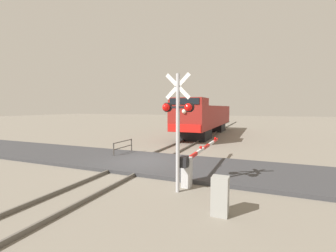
# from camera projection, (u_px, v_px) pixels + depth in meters

# --- Properties ---
(ground_plane) EXTENTS (160.00, 160.00, 0.00)m
(ground_plane) POSITION_uv_depth(u_px,v_px,m) (145.00, 163.00, 12.89)
(ground_plane) COLOR gray
(rail_track_left) EXTENTS (0.08, 80.00, 0.15)m
(rail_track_left) POSITION_uv_depth(u_px,v_px,m) (133.00, 161.00, 13.15)
(rail_track_left) COLOR #59544C
(rail_track_left) RESTS_ON ground_plane
(rail_track_right) EXTENTS (0.08, 80.00, 0.15)m
(rail_track_right) POSITION_uv_depth(u_px,v_px,m) (156.00, 163.00, 12.61)
(rail_track_right) COLOR #59544C
(rail_track_right) RESTS_ON ground_plane
(road_surface) EXTENTS (36.00, 4.67, 0.17)m
(road_surface) POSITION_uv_depth(u_px,v_px,m) (145.00, 162.00, 12.88)
(road_surface) COLOR #38383A
(road_surface) RESTS_ON ground_plane
(locomotive) EXTENTS (3.00, 16.26, 3.95)m
(locomotive) POSITION_uv_depth(u_px,v_px,m) (206.00, 117.00, 26.26)
(locomotive) COLOR black
(locomotive) RESTS_ON ground_plane
(crossing_signal) EXTENTS (1.18, 0.33, 4.34)m
(crossing_signal) POSITION_uv_depth(u_px,v_px,m) (178.00, 118.00, 8.32)
(crossing_signal) COLOR #ADADB2
(crossing_signal) RESTS_ON ground_plane
(crossing_gate) EXTENTS (0.36, 6.92, 1.30)m
(crossing_gate) POSITION_uv_depth(u_px,v_px,m) (194.00, 161.00, 9.95)
(crossing_gate) COLOR silver
(crossing_gate) RESTS_ON ground_plane
(utility_cabinet) EXTENTS (0.48, 0.40, 1.14)m
(utility_cabinet) POSITION_uv_depth(u_px,v_px,m) (220.00, 196.00, 6.66)
(utility_cabinet) COLOR #999993
(utility_cabinet) RESTS_ON ground_plane
(guard_railing) EXTENTS (0.08, 2.15, 0.95)m
(guard_railing) POSITION_uv_depth(u_px,v_px,m) (123.00, 146.00, 15.13)
(guard_railing) COLOR #4C4742
(guard_railing) RESTS_ON ground_plane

